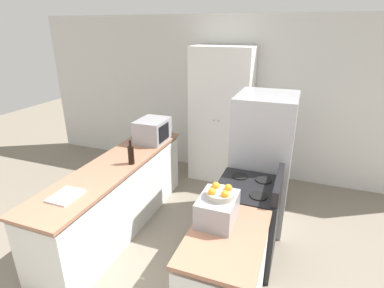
{
  "coord_description": "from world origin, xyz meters",
  "views": [
    {
      "loc": [
        1.21,
        -1.33,
        2.4
      ],
      "look_at": [
        0.0,
        1.91,
        1.05
      ],
      "focal_mm": 28.0,
      "sensor_mm": 36.0,
      "label": 1
    }
  ],
  "objects_px": {
    "microwave": "(153,130)",
    "fruit_bowl": "(220,193)",
    "stove": "(246,221)",
    "wine_bottle": "(131,155)",
    "toaster_oven": "(217,209)",
    "refrigerator": "(262,160)",
    "pantry_cabinet": "(221,116)"
  },
  "relations": [
    {
      "from": "stove",
      "to": "microwave",
      "type": "height_order",
      "value": "microwave"
    },
    {
      "from": "stove",
      "to": "wine_bottle",
      "type": "bearing_deg",
      "value": 178.12
    },
    {
      "from": "stove",
      "to": "wine_bottle",
      "type": "distance_m",
      "value": 1.51
    },
    {
      "from": "stove",
      "to": "fruit_bowl",
      "type": "relative_size",
      "value": 4.42
    },
    {
      "from": "microwave",
      "to": "toaster_oven",
      "type": "height_order",
      "value": "microwave"
    },
    {
      "from": "microwave",
      "to": "toaster_oven",
      "type": "distance_m",
      "value": 2.04
    },
    {
      "from": "toaster_oven",
      "to": "fruit_bowl",
      "type": "height_order",
      "value": "fruit_bowl"
    },
    {
      "from": "refrigerator",
      "to": "microwave",
      "type": "bearing_deg",
      "value": 178.7
    },
    {
      "from": "wine_bottle",
      "to": "toaster_oven",
      "type": "bearing_deg",
      "value": -29.79
    },
    {
      "from": "wine_bottle",
      "to": "fruit_bowl",
      "type": "distance_m",
      "value": 1.47
    },
    {
      "from": "pantry_cabinet",
      "to": "fruit_bowl",
      "type": "relative_size",
      "value": 9.07
    },
    {
      "from": "microwave",
      "to": "wine_bottle",
      "type": "relative_size",
      "value": 1.62
    },
    {
      "from": "refrigerator",
      "to": "fruit_bowl",
      "type": "height_order",
      "value": "refrigerator"
    },
    {
      "from": "pantry_cabinet",
      "to": "stove",
      "type": "bearing_deg",
      "value": -66.13
    },
    {
      "from": "wine_bottle",
      "to": "toaster_oven",
      "type": "relative_size",
      "value": 0.77
    },
    {
      "from": "refrigerator",
      "to": "fruit_bowl",
      "type": "distance_m",
      "value": 1.49
    },
    {
      "from": "wine_bottle",
      "to": "fruit_bowl",
      "type": "relative_size",
      "value": 1.26
    },
    {
      "from": "wine_bottle",
      "to": "toaster_oven",
      "type": "distance_m",
      "value": 1.45
    },
    {
      "from": "microwave",
      "to": "pantry_cabinet",
      "type": "bearing_deg",
      "value": 52.47
    },
    {
      "from": "stove",
      "to": "wine_bottle",
      "type": "height_order",
      "value": "wine_bottle"
    },
    {
      "from": "toaster_oven",
      "to": "microwave",
      "type": "bearing_deg",
      "value": 132.58
    },
    {
      "from": "wine_bottle",
      "to": "fruit_bowl",
      "type": "bearing_deg",
      "value": -28.99
    },
    {
      "from": "fruit_bowl",
      "to": "wine_bottle",
      "type": "bearing_deg",
      "value": 151.01
    },
    {
      "from": "pantry_cabinet",
      "to": "toaster_oven",
      "type": "relative_size",
      "value": 5.58
    },
    {
      "from": "microwave",
      "to": "wine_bottle",
      "type": "distance_m",
      "value": 0.79
    },
    {
      "from": "microwave",
      "to": "wine_bottle",
      "type": "bearing_deg",
      "value": -81.4
    },
    {
      "from": "pantry_cabinet",
      "to": "fruit_bowl",
      "type": "distance_m",
      "value": 2.53
    },
    {
      "from": "pantry_cabinet",
      "to": "fruit_bowl",
      "type": "xyz_separation_m",
      "value": [
        0.66,
        -2.44,
        0.07
      ]
    },
    {
      "from": "toaster_oven",
      "to": "fruit_bowl",
      "type": "xyz_separation_m",
      "value": [
        0.02,
        0.01,
        0.15
      ]
    },
    {
      "from": "microwave",
      "to": "fruit_bowl",
      "type": "relative_size",
      "value": 2.04
    },
    {
      "from": "pantry_cabinet",
      "to": "toaster_oven",
      "type": "xyz_separation_m",
      "value": [
        0.65,
        -2.46,
        -0.07
      ]
    },
    {
      "from": "pantry_cabinet",
      "to": "toaster_oven",
      "type": "height_order",
      "value": "pantry_cabinet"
    }
  ]
}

